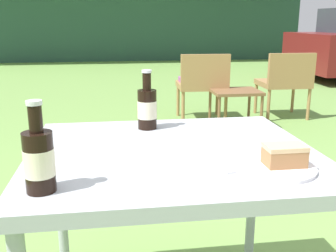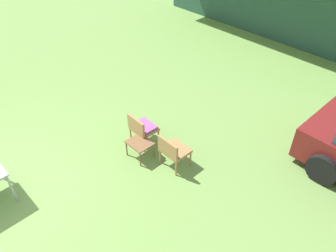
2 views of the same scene
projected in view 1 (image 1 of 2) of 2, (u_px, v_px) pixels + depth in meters
cabin_building at (117, 4)px, 12.25m from camera, size 10.36×4.90×3.16m
wicker_chair_cushioned at (202, 81)px, 4.37m from camera, size 0.55×0.49×0.76m
wicker_chair_plain at (286, 80)px, 4.48m from camera, size 0.54×0.48×0.76m
garden_side_table at (235, 95)px, 4.13m from camera, size 0.50×0.43×0.39m
patio_table at (172, 170)px, 1.25m from camera, size 0.89×0.77×0.71m
cake_on_plate at (279, 162)px, 1.07m from camera, size 0.23×0.23×0.07m
cola_bottle_near at (147, 107)px, 1.45m from camera, size 0.07×0.07×0.22m
cola_bottle_far at (39, 159)px, 0.91m from camera, size 0.07×0.07×0.22m
fork at (253, 169)px, 1.06m from camera, size 0.16×0.04×0.01m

